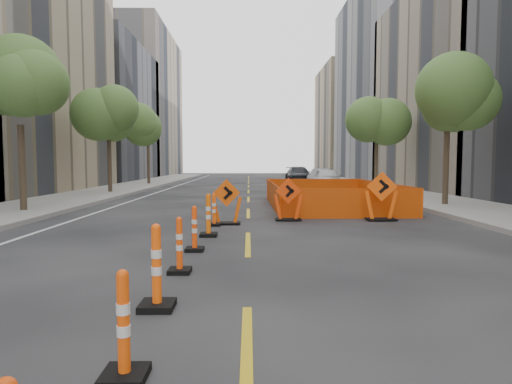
{
  "coord_description": "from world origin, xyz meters",
  "views": [
    {
      "loc": [
        0.02,
        -6.03,
        1.93
      ],
      "look_at": [
        0.22,
        5.8,
        1.1
      ],
      "focal_mm": 30.0,
      "sensor_mm": 36.0,
      "label": 1
    }
  ],
  "objects_px": {
    "channelizer_4": "(194,228)",
    "channelizer_6": "(214,210)",
    "chevron_sign_center": "(288,199)",
    "parked_car_mid": "(321,177)",
    "channelizer_3": "(179,245)",
    "chevron_sign_right": "(381,196)",
    "channelizer_2": "(157,267)",
    "channelizer_5": "(208,215)",
    "chevron_sign_left": "(227,202)",
    "channelizer_1": "(124,325)",
    "parked_car_near": "(327,179)",
    "parked_car_far": "(299,175)"
  },
  "relations": [
    {
      "from": "channelizer_4",
      "to": "channelizer_6",
      "type": "distance_m",
      "value": 3.68
    },
    {
      "from": "channelizer_6",
      "to": "chevron_sign_center",
      "type": "relative_size",
      "value": 0.7
    },
    {
      "from": "parked_car_mid",
      "to": "channelizer_6",
      "type": "bearing_deg",
      "value": -85.92
    },
    {
      "from": "channelizer_3",
      "to": "chevron_sign_right",
      "type": "distance_m",
      "value": 8.61
    },
    {
      "from": "channelizer_3",
      "to": "channelizer_2",
      "type": "bearing_deg",
      "value": -90.01
    },
    {
      "from": "channelizer_2",
      "to": "channelizer_5",
      "type": "relative_size",
      "value": 1.01
    },
    {
      "from": "channelizer_4",
      "to": "chevron_sign_left",
      "type": "xyz_separation_m",
      "value": [
        0.49,
        3.98,
        0.21
      ]
    },
    {
      "from": "channelizer_2",
      "to": "parked_car_mid",
      "type": "height_order",
      "value": "parked_car_mid"
    },
    {
      "from": "channelizer_1",
      "to": "parked_car_mid",
      "type": "bearing_deg",
      "value": 77.28
    },
    {
      "from": "channelizer_4",
      "to": "parked_car_mid",
      "type": "relative_size",
      "value": 0.23
    },
    {
      "from": "channelizer_2",
      "to": "channelizer_3",
      "type": "relative_size",
      "value": 1.15
    },
    {
      "from": "chevron_sign_center",
      "to": "channelizer_1",
      "type": "bearing_deg",
      "value": -111.53
    },
    {
      "from": "channelizer_6",
      "to": "chevron_sign_center",
      "type": "distance_m",
      "value": 2.6
    },
    {
      "from": "chevron_sign_center",
      "to": "parked_car_near",
      "type": "xyz_separation_m",
      "value": [
        4.24,
        16.12,
        0.06
      ]
    },
    {
      "from": "chevron_sign_center",
      "to": "parked_car_near",
      "type": "relative_size",
      "value": 0.31
    },
    {
      "from": "chevron_sign_center",
      "to": "parked_car_near",
      "type": "distance_m",
      "value": 16.66
    },
    {
      "from": "channelizer_1",
      "to": "channelizer_6",
      "type": "xyz_separation_m",
      "value": [
        0.05,
        9.18,
        -0.0
      ]
    },
    {
      "from": "channelizer_2",
      "to": "chevron_sign_right",
      "type": "distance_m",
      "value": 10.08
    },
    {
      "from": "chevron_sign_center",
      "to": "channelizer_6",
      "type": "bearing_deg",
      "value": -163.44
    },
    {
      "from": "channelizer_5",
      "to": "chevron_sign_center",
      "type": "relative_size",
      "value": 0.79
    },
    {
      "from": "channelizer_1",
      "to": "channelizer_2",
      "type": "xyz_separation_m",
      "value": [
        -0.1,
        1.84,
        0.07
      ]
    },
    {
      "from": "chevron_sign_right",
      "to": "parked_car_near",
      "type": "height_order",
      "value": "chevron_sign_right"
    },
    {
      "from": "chevron_sign_left",
      "to": "parked_car_far",
      "type": "distance_m",
      "value": 27.72
    },
    {
      "from": "channelizer_6",
      "to": "parked_car_mid",
      "type": "bearing_deg",
      "value": 72.41
    },
    {
      "from": "channelizer_3",
      "to": "parked_car_far",
      "type": "distance_m",
      "value": 33.53
    },
    {
      "from": "chevron_sign_left",
      "to": "chevron_sign_right",
      "type": "distance_m",
      "value": 5.1
    },
    {
      "from": "chevron_sign_right",
      "to": "parked_car_mid",
      "type": "height_order",
      "value": "chevron_sign_right"
    },
    {
      "from": "channelizer_1",
      "to": "parked_car_near",
      "type": "height_order",
      "value": "parked_car_near"
    },
    {
      "from": "channelizer_5",
      "to": "chevron_sign_right",
      "type": "xyz_separation_m",
      "value": [
        5.41,
        2.89,
        0.25
      ]
    },
    {
      "from": "chevron_sign_right",
      "to": "parked_car_far",
      "type": "bearing_deg",
      "value": 112.86
    },
    {
      "from": "parked_car_near",
      "to": "channelizer_1",
      "type": "bearing_deg",
      "value": -100.62
    },
    {
      "from": "chevron_sign_right",
      "to": "parked_car_near",
      "type": "distance_m",
      "value": 16.2
    },
    {
      "from": "channelizer_1",
      "to": "channelizer_2",
      "type": "bearing_deg",
      "value": 93.26
    },
    {
      "from": "channelizer_1",
      "to": "parked_car_far",
      "type": "xyz_separation_m",
      "value": [
        5.81,
        36.68,
        0.25
      ]
    },
    {
      "from": "channelizer_4",
      "to": "chevron_sign_left",
      "type": "distance_m",
      "value": 4.01
    },
    {
      "from": "channelizer_1",
      "to": "channelizer_3",
      "type": "distance_m",
      "value": 3.68
    },
    {
      "from": "chevron_sign_center",
      "to": "channelizer_5",
      "type": "bearing_deg",
      "value": -137.07
    },
    {
      "from": "channelizer_5",
      "to": "channelizer_6",
      "type": "height_order",
      "value": "channelizer_5"
    },
    {
      "from": "channelizer_5",
      "to": "parked_car_near",
      "type": "bearing_deg",
      "value": 70.95
    },
    {
      "from": "chevron_sign_center",
      "to": "parked_car_far",
      "type": "distance_m",
      "value": 26.62
    },
    {
      "from": "channelizer_3",
      "to": "parked_car_far",
      "type": "xyz_separation_m",
      "value": [
        5.91,
        33.01,
        0.26
      ]
    },
    {
      "from": "chevron_sign_right",
      "to": "channelizer_4",
      "type": "bearing_deg",
      "value": -115.91
    },
    {
      "from": "channelizer_5",
      "to": "parked_car_far",
      "type": "distance_m",
      "value": 29.89
    },
    {
      "from": "channelizer_6",
      "to": "chevron_sign_right",
      "type": "distance_m",
      "value": 5.52
    },
    {
      "from": "parked_car_near",
      "to": "parked_car_mid",
      "type": "bearing_deg",
      "value": 88.31
    },
    {
      "from": "channelizer_1",
      "to": "parked_car_mid",
      "type": "relative_size",
      "value": 0.23
    },
    {
      "from": "channelizer_6",
      "to": "channelizer_5",
      "type": "bearing_deg",
      "value": -89.93
    },
    {
      "from": "chevron_sign_right",
      "to": "parked_car_mid",
      "type": "bearing_deg",
      "value": 109.23
    },
    {
      "from": "channelizer_5",
      "to": "parked_car_near",
      "type": "xyz_separation_m",
      "value": [
        6.58,
        19.04,
        0.21
      ]
    },
    {
      "from": "channelizer_3",
      "to": "channelizer_4",
      "type": "xyz_separation_m",
      "value": [
        0.03,
        1.84,
        0.0
      ]
    }
  ]
}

